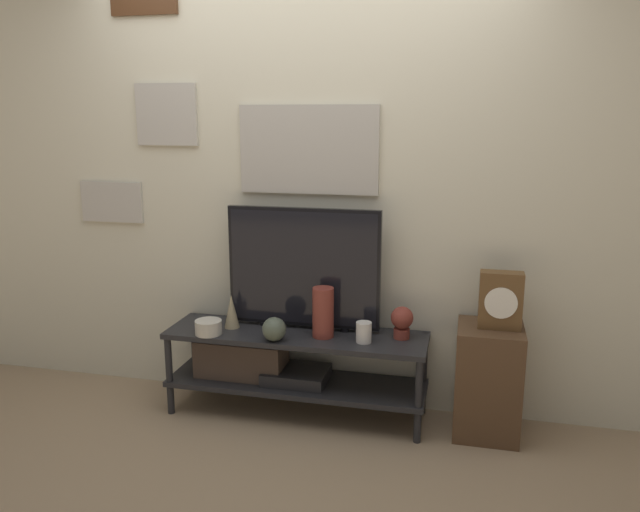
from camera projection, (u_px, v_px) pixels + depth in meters
name	position (u px, v px, depth m)	size (l,w,h in m)	color
ground_plane	(285.00, 433.00, 3.41)	(12.00, 12.00, 0.00)	#997F60
wall_back	(305.00, 176.00, 3.58)	(6.40, 0.08, 2.70)	beige
media_console	(277.00, 361.00, 3.60)	(1.48, 0.41, 0.49)	#232326
television	(303.00, 268.00, 3.53)	(0.88, 0.05, 0.70)	black
vase_tall_ceramic	(323.00, 312.00, 3.44)	(0.12, 0.12, 0.28)	brown
vase_wide_bowl	(208.00, 327.00, 3.50)	(0.15, 0.15, 0.08)	beige
vase_round_glass	(274.00, 329.00, 3.39)	(0.13, 0.13, 0.13)	#4C5647
vase_slim_bronze	(232.00, 311.00, 3.60)	(0.09, 0.09, 0.20)	tan
candle_jar	(364.00, 332.00, 3.37)	(0.09, 0.09, 0.11)	silver
decorative_bust	(402.00, 321.00, 3.42)	(0.12, 0.12, 0.18)	brown
side_table	(488.00, 380.00, 3.35)	(0.34, 0.36, 0.60)	#513823
mantel_clock	(501.00, 300.00, 3.24)	(0.22, 0.11, 0.30)	brown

